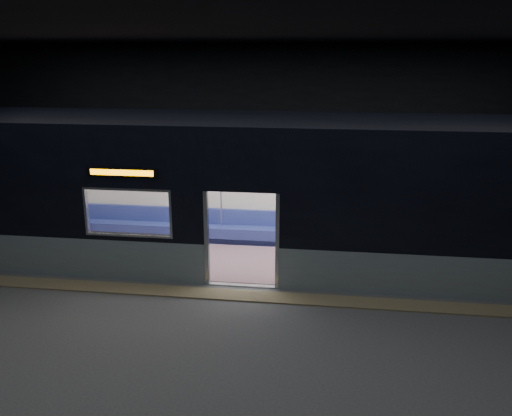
# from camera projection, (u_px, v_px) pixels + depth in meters

# --- Properties ---
(station_floor) EXTENTS (24.00, 14.00, 0.01)m
(station_floor) POSITION_uv_depth(u_px,v_px,m) (233.00, 309.00, 10.42)
(station_floor) COLOR #47494C
(station_floor) RESTS_ON ground
(station_envelope) EXTENTS (24.00, 14.00, 5.00)m
(station_envelope) POSITION_uv_depth(u_px,v_px,m) (231.00, 117.00, 9.40)
(station_envelope) COLOR black
(station_envelope) RESTS_ON station_floor
(tactile_strip) EXTENTS (22.80, 0.50, 0.03)m
(tactile_strip) POSITION_uv_depth(u_px,v_px,m) (238.00, 295.00, 10.94)
(tactile_strip) COLOR #8C7F59
(tactile_strip) RESTS_ON station_floor
(metro_car) EXTENTS (18.00, 3.04, 3.35)m
(metro_car) POSITION_uv_depth(u_px,v_px,m) (252.00, 184.00, 12.32)
(metro_car) COLOR #84969D
(metro_car) RESTS_ON station_floor
(passenger) EXTENTS (0.43, 0.70, 1.37)m
(passenger) POSITION_uv_depth(u_px,v_px,m) (393.00, 221.00, 13.14)
(passenger) COLOR black
(passenger) RESTS_ON metro_car
(handbag) EXTENTS (0.31, 0.28, 0.13)m
(handbag) POSITION_uv_depth(u_px,v_px,m) (393.00, 228.00, 12.96)
(handbag) COLOR black
(handbag) RESTS_ON passenger
(transit_map) EXTENTS (0.89, 0.03, 0.58)m
(transit_map) POSITION_uv_depth(u_px,v_px,m) (322.00, 190.00, 13.48)
(transit_map) COLOR white
(transit_map) RESTS_ON metro_car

